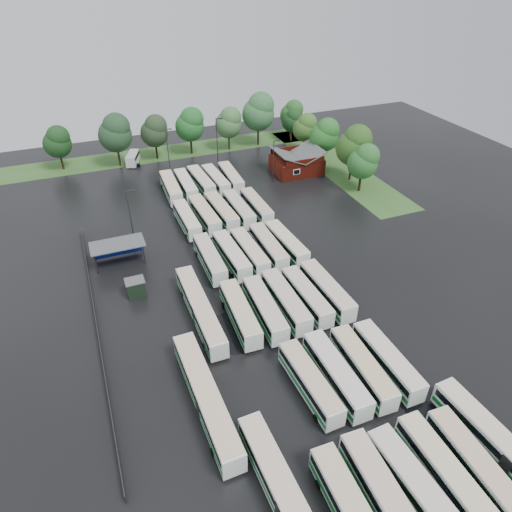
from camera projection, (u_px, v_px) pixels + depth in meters
name	position (u px, v px, depth m)	size (l,w,h in m)	color
ground	(276.00, 322.00, 60.85)	(160.00, 160.00, 0.00)	black
brick_building	(297.00, 164.00, 99.97)	(10.07, 8.60, 5.39)	maroon
wash_shed	(117.00, 246.00, 70.74)	(8.20, 4.20, 3.58)	#2D2D30
utility_hut	(136.00, 288.00, 64.77)	(2.70, 2.20, 2.62)	black
grass_strip_north	(175.00, 151.00, 111.12)	(80.00, 10.00, 0.01)	#356125
grass_strip_east	(336.00, 165.00, 104.13)	(10.00, 50.00, 0.01)	#356125
west_fence	(96.00, 323.00, 59.80)	(0.10, 50.00, 1.20)	#2D2D30
bus_r0c0	(351.00, 511.00, 38.79)	(2.71, 11.37, 3.15)	white
bus_r0c1	(383.00, 496.00, 39.74)	(2.96, 11.81, 3.26)	white
bus_r0c2	(416.00, 489.00, 40.31)	(2.95, 11.74, 3.24)	white
bus_r0c3	(444.00, 472.00, 41.63)	(2.55, 11.44, 3.18)	white
bus_r0c4	(473.00, 464.00, 42.29)	(2.81, 11.23, 3.10)	white
bus_r1c1	(310.00, 382.00, 50.25)	(2.67, 11.14, 3.08)	white
bus_r1c2	(336.00, 374.00, 51.13)	(2.51, 11.68, 3.25)	white
bus_r1c3	(362.00, 367.00, 52.00)	(2.87, 11.48, 3.17)	white
bus_r1c4	(387.00, 360.00, 52.89)	(2.45, 11.33, 3.15)	white
bus_r2c0	(240.00, 313.00, 59.59)	(2.99, 11.64, 3.21)	white
bus_r2c1	(265.00, 309.00, 60.29)	(2.96, 11.66, 3.22)	white
bus_r2c2	(285.00, 301.00, 61.61)	(2.60, 11.73, 3.26)	white
bus_r2c3	(306.00, 296.00, 62.56)	(2.57, 11.26, 3.12)	white
bus_r2c4	(326.00, 290.00, 63.53)	(2.72, 11.76, 3.26)	white
bus_r3c0	(210.00, 258.00, 70.07)	(2.59, 11.34, 3.15)	white
bus_r3c1	(231.00, 255.00, 70.83)	(2.76, 11.41, 3.16)	white
bus_r3c2	(249.00, 252.00, 71.66)	(2.65, 11.25, 3.12)	white
bus_r3c3	(268.00, 247.00, 72.82)	(2.53, 11.37, 3.16)	white
bus_r3c4	(286.00, 243.00, 73.63)	(2.98, 11.45, 3.16)	white
bus_r4c0	(187.00, 219.00, 80.13)	(2.47, 11.11, 3.09)	white
bus_r4c1	(204.00, 214.00, 81.41)	(2.92, 11.73, 3.24)	white
bus_r4c2	(221.00, 211.00, 82.31)	(3.02, 11.83, 3.26)	white
bus_r4c3	(239.00, 209.00, 83.16)	(2.54, 11.44, 3.18)	white
bus_r4c4	(256.00, 206.00, 84.14)	(2.40, 11.13, 3.10)	white
bus_r5c0	(171.00, 188.00, 90.44)	(2.88, 11.74, 3.25)	white
bus_r5c1	(186.00, 185.00, 91.64)	(2.57, 11.24, 3.12)	white
bus_r5c2	(201.00, 181.00, 92.91)	(2.92, 11.53, 3.18)	white
bus_r5c3	(216.00, 180.00, 93.51)	(2.83, 11.39, 3.15)	white
bus_r5c4	(231.00, 177.00, 94.48)	(2.91, 11.48, 3.17)	white
artic_bus_west_a	(286.00, 500.00, 39.54)	(2.82, 16.92, 3.13)	white
artic_bus_west_b	(200.00, 309.00, 60.27)	(2.40, 16.86, 3.13)	white
artic_bus_west_c	(206.00, 397.00, 48.51)	(2.85, 17.56, 3.25)	white
artic_bus_east	(506.00, 454.00, 43.10)	(3.26, 17.10, 3.15)	white
minibus	(133.00, 158.00, 104.02)	(4.01, 6.18, 2.53)	silver
tree_north_0	(58.00, 142.00, 98.70)	(6.02, 6.02, 9.96)	black
tree_north_1	(116.00, 132.00, 99.46)	(7.29, 7.29, 12.08)	#352312
tree_north_2	(155.00, 131.00, 103.59)	(6.29, 6.29, 10.42)	black
tree_north_3	(190.00, 124.00, 105.93)	(6.73, 6.73, 11.14)	#302017
tree_north_4	(229.00, 122.00, 108.42)	(6.30, 6.30, 10.44)	#372B1E
tree_north_5	(259.00, 111.00, 110.13)	(7.86, 7.86, 13.02)	#362518
tree_north_6	(292.00, 113.00, 116.26)	(5.77, 5.76, 9.54)	#342515
tree_east_0	(364.00, 161.00, 89.68)	(6.05, 6.04, 10.01)	black
tree_east_1	(355.00, 145.00, 93.36)	(7.25, 7.25, 12.00)	black
tree_east_2	(325.00, 135.00, 101.13)	(6.39, 6.39, 10.58)	black
tree_east_3	(306.00, 127.00, 107.53)	(5.69, 5.69, 9.43)	#3B291F
tree_east_4	(292.00, 120.00, 114.40)	(4.95, 4.95, 8.20)	#3B2C19
lamp_post_ne	(274.00, 158.00, 93.88)	(1.40, 0.27, 9.07)	#2D2D30
lamp_post_nw	(131.00, 215.00, 72.82)	(1.57, 0.31, 10.19)	#2D2D30
lamp_post_back_w	(168.00, 146.00, 99.23)	(1.42, 0.28, 9.23)	#2D2D30
lamp_post_back_e	(217.00, 138.00, 101.24)	(1.63, 0.32, 10.58)	#2D2D30
puddle_0	(350.00, 479.00, 42.86)	(4.24, 4.24, 0.01)	black
puddle_1	(423.00, 413.00, 48.89)	(3.77, 3.77, 0.01)	black
puddle_2	(234.00, 332.00, 59.21)	(8.09, 8.09, 0.01)	black
puddle_3	(324.00, 317.00, 61.61)	(4.18, 4.18, 0.01)	black
puddle_4	(461.00, 412.00, 49.06)	(3.75, 3.75, 0.01)	black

